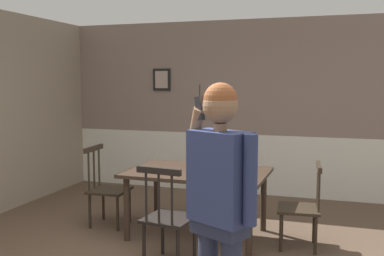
{
  "coord_description": "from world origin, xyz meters",
  "views": [
    {
      "loc": [
        1.51,
        -3.58,
        1.8
      ],
      "look_at": [
        0.4,
        -0.14,
        1.42
      ],
      "focal_mm": 41.89,
      "sensor_mm": 36.0,
      "label": 1
    }
  ],
  "objects_px": {
    "dining_table": "(197,178)",
    "person_figure": "(221,195)",
    "chair_by_doorway": "(168,217)",
    "chair_at_table_head": "(107,188)",
    "chair_near_window": "(302,207)"
  },
  "relations": [
    {
      "from": "chair_near_window",
      "to": "chair_at_table_head",
      "type": "distance_m",
      "value": 2.38
    },
    {
      "from": "chair_at_table_head",
      "to": "chair_near_window",
      "type": "bearing_deg",
      "value": 86.07
    },
    {
      "from": "chair_near_window",
      "to": "person_figure",
      "type": "relative_size",
      "value": 0.52
    },
    {
      "from": "dining_table",
      "to": "person_figure",
      "type": "distance_m",
      "value": 2.2
    },
    {
      "from": "chair_by_doorway",
      "to": "chair_at_table_head",
      "type": "bearing_deg",
      "value": 149.03
    },
    {
      "from": "chair_at_table_head",
      "to": "person_figure",
      "type": "distance_m",
      "value": 2.9
    },
    {
      "from": "dining_table",
      "to": "chair_near_window",
      "type": "height_order",
      "value": "chair_near_window"
    },
    {
      "from": "dining_table",
      "to": "chair_by_doorway",
      "type": "xyz_separation_m",
      "value": [
        -0.02,
        -0.91,
        -0.2
      ]
    },
    {
      "from": "dining_table",
      "to": "chair_at_table_head",
      "type": "bearing_deg",
      "value": 179.03
    },
    {
      "from": "chair_by_doorway",
      "to": "chair_near_window",
      "type": "bearing_deg",
      "value": 43.8
    },
    {
      "from": "dining_table",
      "to": "chair_at_table_head",
      "type": "relative_size",
      "value": 1.63
    },
    {
      "from": "chair_by_doorway",
      "to": "chair_at_table_head",
      "type": "distance_m",
      "value": 1.49
    },
    {
      "from": "dining_table",
      "to": "person_figure",
      "type": "height_order",
      "value": "person_figure"
    },
    {
      "from": "chair_at_table_head",
      "to": "person_figure",
      "type": "xyz_separation_m",
      "value": [
        1.98,
        -2.04,
        0.57
      ]
    },
    {
      "from": "chair_by_doorway",
      "to": "chair_at_table_head",
      "type": "relative_size",
      "value": 1.01
    }
  ]
}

